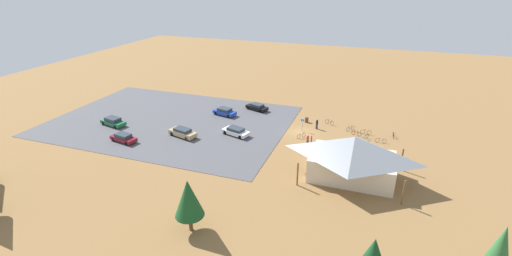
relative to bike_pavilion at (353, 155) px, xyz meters
The scene contains 22 objects.
ground 15.30m from the bike_pavilion, 52.42° to the right, with size 160.00×160.00×0.00m, color olive.
parking_lot_asphalt 33.48m from the bike_pavilion, 15.82° to the right, with size 41.00×28.99×0.05m, color #4C4C51.
bike_pavilion is the anchor object (origin of this frame).
trash_bin 19.01m from the bike_pavilion, 60.72° to the right, with size 0.60×0.60×0.90m, color brown.
lot_sign 15.56m from the bike_pavilion, 53.82° to the right, with size 0.56×0.08×2.20m.
pine_west 21.36m from the bike_pavilion, 48.13° to the left, with size 2.95×2.95×5.83m.
bicycle_black_mid_cluster 15.90m from the bike_pavilion, 109.43° to the right, with size 0.48×1.63×0.82m.
bicycle_teal_by_bin 13.27m from the bike_pavilion, 48.28° to the right, with size 1.10×1.39×0.86m.
bicycle_silver_back_row 12.80m from the bike_pavilion, 105.59° to the right, with size 1.69×0.48×0.76m.
bicycle_blue_near_porch 15.56m from the bike_pavilion, 84.27° to the right, with size 1.24×1.20×0.89m.
bicycle_yellow_lone_west 14.83m from the bike_pavilion, 93.85° to the right, with size 1.76×0.48×0.83m.
bicycle_red_front_row 13.88m from the bike_pavilion, 88.11° to the right, with size 1.60×0.58×0.81m.
bicycle_green_yard_center 17.80m from the bike_pavilion, 72.60° to the right, with size 1.63×0.87×0.91m.
bicycle_white_edge_south 12.78m from the bike_pavilion, 94.95° to the right, with size 0.74×1.63×0.82m.
car_blue_back_corner 28.39m from the bike_pavilion, 31.29° to the right, with size 4.53×2.77×1.36m.
car_maroon_by_curb 34.45m from the bike_pavilion, ahead, with size 4.58×2.49×1.29m.
car_black_second_row 27.45m from the bike_pavilion, 44.64° to the right, with size 4.61×3.03×1.25m.
car_tan_front_row 27.02m from the bike_pavilion, ahead, with size 5.05×2.94×1.38m.
car_green_inner_stall 40.53m from the bike_pavilion, ahead, with size 4.87×2.82×1.41m.
car_white_mid_lot 20.29m from the bike_pavilion, 20.70° to the right, with size 4.88×3.06×1.27m.
visitor_crossing_yard 15.89m from the bike_pavilion, 63.64° to the right, with size 0.36×0.36×1.76m.
visitor_near_lot 10.57m from the bike_pavilion, 46.08° to the right, with size 0.39×0.40×1.72m.
Camera 1 is at (-10.86, 53.16, 23.91)m, focal length 25.02 mm.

